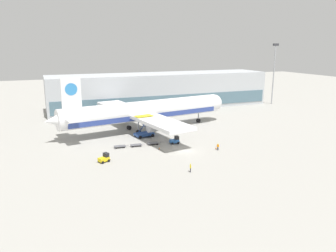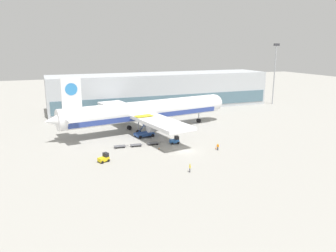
# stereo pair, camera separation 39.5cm
# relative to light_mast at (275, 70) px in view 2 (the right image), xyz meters

# --- Properties ---
(ground_plane) EXTENTS (400.00, 400.00, 0.00)m
(ground_plane) POSITION_rel_light_mast_xyz_m (-62.94, -47.12, -14.86)
(ground_plane) COLOR #9E9B93
(terminal_building) EXTENTS (90.00, 18.20, 14.00)m
(terminal_building) POSITION_rel_light_mast_xyz_m (-48.28, 10.41, -7.87)
(terminal_building) COLOR #B2B7BC
(terminal_building) RESTS_ON ground_plane
(light_mast) EXTENTS (2.80, 0.50, 25.96)m
(light_mast) POSITION_rel_light_mast_xyz_m (0.00, 0.00, 0.00)
(light_mast) COLOR #9EA0A5
(light_mast) RESTS_ON ground_plane
(airplane_main) EXTENTS (57.67, 48.66, 17.00)m
(airplane_main) POSITION_rel_light_mast_xyz_m (-66.75, -24.10, -9.02)
(airplane_main) COLOR white
(airplane_main) RESTS_ON ground_plane
(scissor_lift_loader) EXTENTS (5.64, 4.14, 6.07)m
(scissor_lift_loader) POSITION_rel_light_mast_xyz_m (-68.78, -30.80, -12.59)
(scissor_lift_loader) COLOR #284C99
(scissor_lift_loader) RESTS_ON ground_plane
(baggage_tug_foreground) EXTENTS (2.51, 1.73, 2.00)m
(baggage_tug_foreground) POSITION_rel_light_mast_xyz_m (-63.24, -40.15, -13.98)
(baggage_tug_foreground) COLOR #2D66B7
(baggage_tug_foreground) RESTS_ON ground_plane
(baggage_tug_mid) EXTENTS (2.80, 2.41, 2.00)m
(baggage_tug_mid) POSITION_rel_light_mast_xyz_m (-83.15, -47.37, -13.98)
(baggage_tug_mid) COLOR yellow
(baggage_tug_mid) RESTS_ON ground_plane
(baggage_dolly_lead) EXTENTS (3.74, 1.64, 0.48)m
(baggage_dolly_lead) POSITION_rel_light_mast_xyz_m (-77.54, -38.40, -14.47)
(baggage_dolly_lead) COLOR #56565B
(baggage_dolly_lead) RESTS_ON ground_plane
(baggage_dolly_second) EXTENTS (3.74, 1.64, 0.48)m
(baggage_dolly_second) POSITION_rel_light_mast_xyz_m (-73.42, -38.80, -14.47)
(baggage_dolly_second) COLOR #56565B
(baggage_dolly_second) RESTS_ON ground_plane
(baggage_dolly_third) EXTENTS (3.74, 1.64, 0.48)m
(baggage_dolly_third) POSITION_rel_light_mast_xyz_m (-68.92, -38.93, -14.47)
(baggage_dolly_third) COLOR #56565B
(baggage_dolly_third) RESTS_ON ground_plane
(ground_crew_near) EXTENTS (0.47, 0.40, 1.77)m
(ground_crew_near) POSITION_rel_light_mast_xyz_m (-55.72, -49.31, -13.82)
(ground_crew_near) COLOR black
(ground_crew_near) RESTS_ON ground_plane
(ground_crew_far) EXTENTS (0.31, 0.55, 1.82)m
(ground_crew_far) POSITION_rel_light_mast_xyz_m (-68.14, -59.80, -13.78)
(ground_crew_far) COLOR black
(ground_crew_far) RESTS_ON ground_plane
(traffic_cone_near) EXTENTS (0.40, 0.40, 0.58)m
(traffic_cone_near) POSITION_rel_light_mast_xyz_m (-68.76, -43.22, -14.57)
(traffic_cone_near) COLOR black
(traffic_cone_near) RESTS_ON ground_plane
(traffic_cone_far) EXTENTS (0.40, 0.40, 0.63)m
(traffic_cone_far) POSITION_rel_light_mast_xyz_m (-55.53, -48.16, -14.55)
(traffic_cone_far) COLOR black
(traffic_cone_far) RESTS_ON ground_plane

